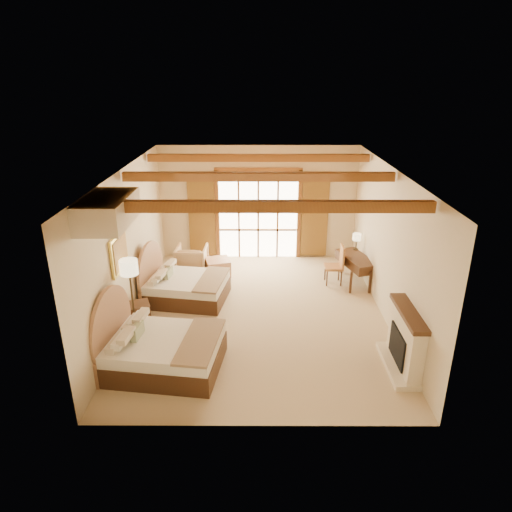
{
  "coord_description": "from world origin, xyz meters",
  "views": [
    {
      "loc": [
        -0.02,
        -8.97,
        4.96
      ],
      "look_at": [
        -0.05,
        0.2,
        1.3
      ],
      "focal_mm": 32.0,
      "sensor_mm": 36.0,
      "label": 1
    }
  ],
  "objects_px": {
    "bed_near": "(155,348)",
    "armchair": "(192,259)",
    "bed_far": "(181,285)",
    "desk": "(356,269)",
    "nightstand": "(139,315)"
  },
  "relations": [
    {
      "from": "bed_far",
      "to": "desk",
      "type": "xyz_separation_m",
      "value": [
        4.3,
        0.96,
        0.01
      ]
    },
    {
      "from": "bed_near",
      "to": "desk",
      "type": "height_order",
      "value": "bed_near"
    },
    {
      "from": "bed_near",
      "to": "nightstand",
      "type": "bearing_deg",
      "value": 121.88
    },
    {
      "from": "bed_near",
      "to": "armchair",
      "type": "height_order",
      "value": "bed_near"
    },
    {
      "from": "nightstand",
      "to": "armchair",
      "type": "relative_size",
      "value": 0.66
    },
    {
      "from": "nightstand",
      "to": "bed_near",
      "type": "bearing_deg",
      "value": -85.67
    },
    {
      "from": "bed_far",
      "to": "nightstand",
      "type": "distance_m",
      "value": 1.44
    },
    {
      "from": "desk",
      "to": "bed_near",
      "type": "bearing_deg",
      "value": -156.74
    },
    {
      "from": "nightstand",
      "to": "armchair",
      "type": "distance_m",
      "value": 2.96
    },
    {
      "from": "nightstand",
      "to": "desk",
      "type": "height_order",
      "value": "desk"
    },
    {
      "from": "bed_near",
      "to": "desk",
      "type": "relative_size",
      "value": 1.55
    },
    {
      "from": "bed_far",
      "to": "armchair",
      "type": "xyz_separation_m",
      "value": [
        0.04,
        1.6,
        0.01
      ]
    },
    {
      "from": "nightstand",
      "to": "armchair",
      "type": "bearing_deg",
      "value": 55.82
    },
    {
      "from": "desk",
      "to": "bed_far",
      "type": "bearing_deg",
      "value": 175.53
    },
    {
      "from": "armchair",
      "to": "desk",
      "type": "bearing_deg",
      "value": 173.65
    }
  ]
}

